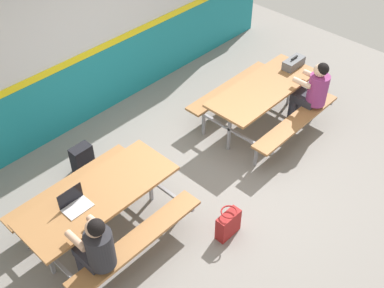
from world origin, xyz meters
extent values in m
cube|color=gray|center=(0.00, 0.00, -0.01)|extent=(10.00, 10.00, 0.02)
cube|color=teal|center=(0.00, 2.33, 0.55)|extent=(8.00, 0.12, 1.10)
cube|color=yellow|center=(0.00, 2.26, 1.15)|extent=(8.00, 0.03, 0.10)
cube|color=silver|center=(0.00, 2.33, 1.90)|extent=(6.72, 0.12, 1.40)
cube|color=#9E6B3D|center=(-1.53, 0.25, 0.72)|extent=(1.94, 0.76, 0.04)
cube|color=#9E6B3D|center=(-1.53, -0.39, 0.43)|extent=(1.84, 0.29, 0.04)
cube|color=#9E6B3D|center=(-1.54, 0.88, 0.43)|extent=(1.84, 0.29, 0.04)
cube|color=gray|center=(-2.32, 0.24, 0.35)|extent=(0.04, 0.04, 0.70)
cube|color=gray|center=(-2.32, 0.24, 0.39)|extent=(0.05, 1.55, 0.04)
cube|color=gray|center=(-2.32, 0.75, 0.21)|extent=(0.04, 0.04, 0.41)
cube|color=gray|center=(-0.75, 0.25, 0.35)|extent=(0.04, 0.04, 0.70)
cube|color=gray|center=(-0.75, 0.25, 0.39)|extent=(0.05, 1.55, 0.04)
cube|color=gray|center=(-0.75, -0.26, 0.21)|extent=(0.04, 0.04, 0.41)
cube|color=gray|center=(-0.75, 0.76, 0.21)|extent=(0.04, 0.04, 0.41)
cube|color=#9E6B3D|center=(1.53, 0.15, 0.72)|extent=(1.94, 0.76, 0.04)
cube|color=#9E6B3D|center=(1.54, -0.48, 0.43)|extent=(1.84, 0.29, 0.04)
cube|color=#9E6B3D|center=(1.53, 0.79, 0.43)|extent=(1.84, 0.29, 0.04)
cube|color=gray|center=(0.75, 0.15, 0.35)|extent=(0.04, 0.04, 0.70)
cube|color=gray|center=(0.75, 0.15, 0.39)|extent=(0.05, 1.55, 0.04)
cube|color=gray|center=(0.75, -0.36, 0.21)|extent=(0.04, 0.04, 0.41)
cube|color=gray|center=(0.75, 0.66, 0.21)|extent=(0.04, 0.04, 0.41)
cube|color=gray|center=(2.32, 0.16, 0.35)|extent=(0.04, 0.04, 0.70)
cube|color=gray|center=(2.32, 0.16, 0.39)|extent=(0.05, 1.55, 0.04)
cube|color=gray|center=(2.32, -0.35, 0.21)|extent=(0.04, 0.04, 0.41)
cube|color=gray|center=(2.32, 0.67, 0.21)|extent=(0.04, 0.04, 0.41)
cylinder|color=#2D2D38|center=(-2.10, -0.07, 0.23)|extent=(0.11, 0.11, 0.45)
cylinder|color=#2D2D38|center=(-1.92, -0.07, 0.23)|extent=(0.11, 0.11, 0.45)
cube|color=#2D2D38|center=(-2.01, -0.22, 0.51)|extent=(0.30, 0.38, 0.12)
cylinder|color=#26262B|center=(-2.01, -0.39, 0.75)|extent=(0.30, 0.30, 0.48)
cylinder|color=tan|center=(-2.15, -0.19, 0.85)|extent=(0.08, 0.30, 0.08)
cylinder|color=tan|center=(-1.87, -0.19, 0.85)|extent=(0.08, 0.30, 0.08)
sphere|color=tan|center=(-2.01, -0.37, 1.08)|extent=(0.20, 0.20, 0.20)
sphere|color=black|center=(-2.01, -0.40, 1.11)|extent=(0.18, 0.18, 0.18)
cylinder|color=#2D2D38|center=(1.92, -0.16, 0.23)|extent=(0.11, 0.11, 0.45)
cylinder|color=#2D2D38|center=(2.10, -0.15, 0.23)|extent=(0.11, 0.11, 0.45)
cube|color=#2D2D38|center=(2.01, -0.31, 0.51)|extent=(0.30, 0.38, 0.12)
cylinder|color=#8C3372|center=(2.01, -0.48, 0.75)|extent=(0.30, 0.30, 0.48)
cylinder|color=beige|center=(1.87, -0.28, 0.85)|extent=(0.08, 0.30, 0.08)
cylinder|color=beige|center=(2.15, -0.28, 0.85)|extent=(0.08, 0.30, 0.08)
sphere|color=beige|center=(2.01, -0.46, 1.08)|extent=(0.20, 0.20, 0.20)
sphere|color=black|center=(2.01, -0.49, 1.11)|extent=(0.18, 0.18, 0.18)
cube|color=silver|center=(-1.84, 0.24, 0.75)|extent=(0.32, 0.22, 0.01)
cube|color=black|center=(-1.84, 0.35, 0.86)|extent=(0.32, 0.01, 0.21)
cube|color=#595B60|center=(2.30, 0.16, 0.81)|extent=(0.40, 0.18, 0.14)
cube|color=black|center=(2.30, 0.16, 0.91)|extent=(0.16, 0.02, 0.02)
cube|color=black|center=(-1.03, 1.36, 0.22)|extent=(0.30, 0.18, 0.44)
cube|color=black|center=(-1.03, 1.47, 0.15)|extent=(0.21, 0.04, 0.19)
cube|color=maroon|center=(-0.48, -0.87, 0.18)|extent=(0.34, 0.14, 0.36)
torus|color=maroon|center=(-0.48, -0.87, 0.42)|extent=(0.21, 0.21, 0.02)
camera|label=1|loc=(-3.50, -3.11, 4.82)|focal=44.29mm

